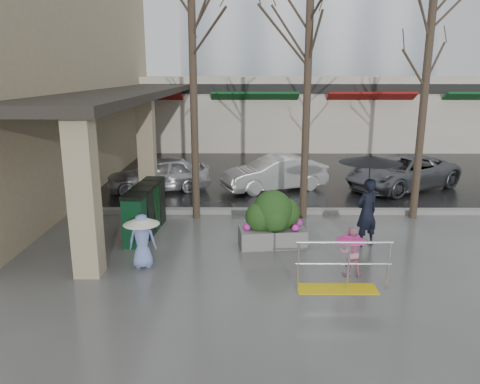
{
  "coord_description": "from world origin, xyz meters",
  "views": [
    {
      "loc": [
        -0.59,
        -9.84,
        4.24
      ],
      "look_at": [
        -0.68,
        1.6,
        1.3
      ],
      "focal_mm": 35.0,
      "sensor_mm": 36.0,
      "label": 1
    }
  ],
  "objects_px": {
    "planter": "(273,219)",
    "car_b": "(275,173)",
    "car_c": "(402,172)",
    "tree_midwest": "(309,35)",
    "car_a": "(159,174)",
    "news_boxes": "(145,210)",
    "handrail": "(341,272)",
    "child_pink": "(351,248)",
    "child_blue": "(142,235)",
    "tree_mideast": "(429,49)",
    "woman": "(368,187)",
    "tree_west": "(192,40)"
  },
  "relations": [
    {
      "from": "car_a",
      "to": "tree_midwest",
      "type": "bearing_deg",
      "value": 40.18
    },
    {
      "from": "handrail",
      "to": "tree_west",
      "type": "relative_size",
      "value": 0.28
    },
    {
      "from": "tree_west",
      "to": "tree_midwest",
      "type": "height_order",
      "value": "tree_midwest"
    },
    {
      "from": "tree_midwest",
      "to": "tree_west",
      "type": "bearing_deg",
      "value": -180.0
    },
    {
      "from": "tree_west",
      "to": "news_boxes",
      "type": "relative_size",
      "value": 2.81
    },
    {
      "from": "car_b",
      "to": "car_c",
      "type": "height_order",
      "value": "same"
    },
    {
      "from": "planter",
      "to": "car_c",
      "type": "bearing_deg",
      "value": 48.77
    },
    {
      "from": "tree_west",
      "to": "tree_mideast",
      "type": "relative_size",
      "value": 1.05
    },
    {
      "from": "tree_mideast",
      "to": "child_blue",
      "type": "relative_size",
      "value": 5.28
    },
    {
      "from": "tree_midwest",
      "to": "tree_mideast",
      "type": "relative_size",
      "value": 1.08
    },
    {
      "from": "tree_mideast",
      "to": "planter",
      "type": "height_order",
      "value": "tree_mideast"
    },
    {
      "from": "car_a",
      "to": "child_pink",
      "type": "bearing_deg",
      "value": 19.73
    },
    {
      "from": "tree_mideast",
      "to": "planter",
      "type": "bearing_deg",
      "value": -152.0
    },
    {
      "from": "woman",
      "to": "planter",
      "type": "height_order",
      "value": "woman"
    },
    {
      "from": "planter",
      "to": "child_blue",
      "type": "bearing_deg",
      "value": -155.01
    },
    {
      "from": "car_c",
      "to": "planter",
      "type": "bearing_deg",
      "value": -72.63
    },
    {
      "from": "tree_midwest",
      "to": "woman",
      "type": "xyz_separation_m",
      "value": [
        1.28,
        -2.31,
        -3.72
      ]
    },
    {
      "from": "child_blue",
      "to": "news_boxes",
      "type": "distance_m",
      "value": 2.25
    },
    {
      "from": "tree_mideast",
      "to": "car_b",
      "type": "bearing_deg",
      "value": 139.21
    },
    {
      "from": "child_pink",
      "to": "planter",
      "type": "relative_size",
      "value": 0.63
    },
    {
      "from": "woman",
      "to": "child_pink",
      "type": "bearing_deg",
      "value": 39.73
    },
    {
      "from": "handrail",
      "to": "child_pink",
      "type": "xyz_separation_m",
      "value": [
        0.33,
        0.68,
        0.25
      ]
    },
    {
      "from": "planter",
      "to": "car_c",
      "type": "height_order",
      "value": "planter"
    },
    {
      "from": "child_pink",
      "to": "child_blue",
      "type": "distance_m",
      "value": 4.54
    },
    {
      "from": "handrail",
      "to": "planter",
      "type": "distance_m",
      "value": 2.78
    },
    {
      "from": "planter",
      "to": "car_b",
      "type": "bearing_deg",
      "value": 85.77
    },
    {
      "from": "car_b",
      "to": "tree_midwest",
      "type": "bearing_deg",
      "value": -10.94
    },
    {
      "from": "handrail",
      "to": "woman",
      "type": "distance_m",
      "value": 2.96
    },
    {
      "from": "handrail",
      "to": "woman",
      "type": "height_order",
      "value": "woman"
    },
    {
      "from": "tree_midwest",
      "to": "car_c",
      "type": "xyz_separation_m",
      "value": [
        4.12,
        3.59,
        -4.6
      ]
    },
    {
      "from": "tree_west",
      "to": "car_c",
      "type": "height_order",
      "value": "tree_west"
    },
    {
      "from": "planter",
      "to": "car_a",
      "type": "xyz_separation_m",
      "value": [
        -3.84,
        5.53,
        -0.05
      ]
    },
    {
      "from": "tree_midwest",
      "to": "news_boxes",
      "type": "distance_m",
      "value": 6.52
    },
    {
      "from": "handrail",
      "to": "tree_west",
      "type": "distance_m",
      "value": 7.52
    },
    {
      "from": "child_pink",
      "to": "child_blue",
      "type": "xyz_separation_m",
      "value": [
        -4.52,
        0.42,
        0.13
      ]
    },
    {
      "from": "car_b",
      "to": "car_c",
      "type": "distance_m",
      "value": 4.76
    },
    {
      "from": "child_pink",
      "to": "car_b",
      "type": "bearing_deg",
      "value": -82.31
    },
    {
      "from": "tree_west",
      "to": "planter",
      "type": "bearing_deg",
      "value": -47.21
    },
    {
      "from": "handrail",
      "to": "tree_west",
      "type": "height_order",
      "value": "tree_west"
    },
    {
      "from": "tree_midwest",
      "to": "planter",
      "type": "distance_m",
      "value": 5.22
    },
    {
      "from": "child_blue",
      "to": "handrail",
      "type": "bearing_deg",
      "value": 160.67
    },
    {
      "from": "child_pink",
      "to": "handrail",
      "type": "bearing_deg",
      "value": 63.33
    },
    {
      "from": "tree_mideast",
      "to": "news_boxes",
      "type": "distance_m",
      "value": 8.91
    },
    {
      "from": "tree_midwest",
      "to": "car_a",
      "type": "height_order",
      "value": "tree_midwest"
    },
    {
      "from": "tree_west",
      "to": "planter",
      "type": "relative_size",
      "value": 3.95
    },
    {
      "from": "tree_midwest",
      "to": "woman",
      "type": "distance_m",
      "value": 4.56
    },
    {
      "from": "car_c",
      "to": "handrail",
      "type": "bearing_deg",
      "value": -56.66
    },
    {
      "from": "child_pink",
      "to": "car_a",
      "type": "xyz_separation_m",
      "value": [
        -5.38,
        7.34,
        0.01
      ]
    },
    {
      "from": "news_boxes",
      "to": "car_a",
      "type": "height_order",
      "value": "news_boxes"
    },
    {
      "from": "tree_west",
      "to": "handrail",
      "type": "bearing_deg",
      "value": -55.01
    }
  ]
}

